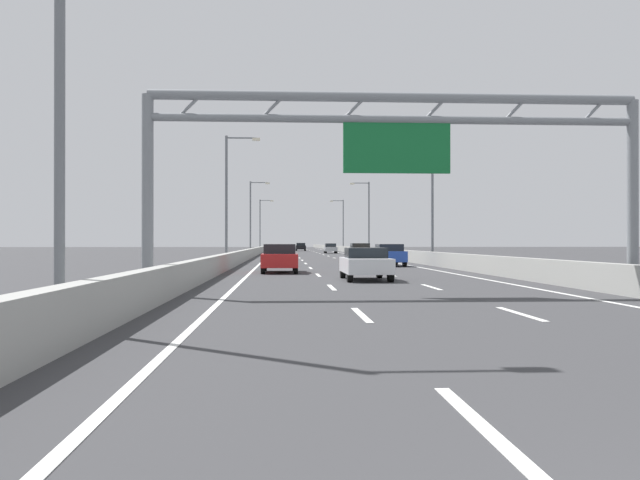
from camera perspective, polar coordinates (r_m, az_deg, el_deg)
name	(u,v)px	position (r m, az deg, el deg)	size (l,w,h in m)	color
ground_plane	(306,253)	(102.35, -1.22, -1.10)	(260.00, 260.00, 0.00)	#38383A
lane_dash_left_0	(482,426)	(6.25, 13.66, -15.14)	(0.16, 3.00, 0.01)	white
lane_dash_left_1	(361,315)	(14.97, 3.55, -6.38)	(0.16, 3.00, 0.01)	white
lane_dash_left_2	(332,287)	(23.90, 1.00, -4.06)	(0.16, 3.00, 0.01)	white
lane_dash_left_3	(318,275)	(32.86, -0.15, -3.01)	(0.16, 3.00, 0.01)	white
lane_dash_left_4	(311,268)	(41.85, -0.81, -2.40)	(0.16, 3.00, 0.01)	white
lane_dash_left_5	(306,263)	(50.83, -1.24, -2.01)	(0.16, 3.00, 0.01)	white
lane_dash_left_6	(302,260)	(59.83, -1.53, -1.74)	(0.16, 3.00, 0.01)	white
lane_dash_left_7	(300,258)	(68.82, -1.75, -1.54)	(0.16, 3.00, 0.01)	white
lane_dash_left_8	(298,256)	(77.81, -1.92, -1.38)	(0.16, 3.00, 0.01)	white
lane_dash_left_9	(296,255)	(86.81, -2.06, -1.26)	(0.16, 3.00, 0.01)	white
lane_dash_left_10	(295,254)	(95.81, -2.16, -1.16)	(0.16, 3.00, 0.01)	white
lane_dash_left_11	(294,253)	(104.81, -2.25, -1.08)	(0.16, 3.00, 0.01)	white
lane_dash_left_12	(293,252)	(113.80, -2.33, -1.01)	(0.16, 3.00, 0.01)	white
lane_dash_left_13	(292,251)	(122.80, -2.39, -0.95)	(0.16, 3.00, 0.01)	white
lane_dash_left_14	(291,250)	(131.80, -2.45, -0.90)	(0.16, 3.00, 0.01)	white
lane_dash_left_15	(291,250)	(140.80, -2.50, -0.85)	(0.16, 3.00, 0.01)	white
lane_dash_left_16	(290,249)	(149.80, -2.54, -0.81)	(0.16, 3.00, 0.01)	white
lane_dash_left_17	(290,249)	(158.80, -2.58, -0.78)	(0.16, 3.00, 0.01)	white
lane_dash_right_1	(520,314)	(15.80, 16.70, -6.04)	(0.16, 3.00, 0.01)	white
lane_dash_right_2	(431,287)	(24.43, 9.47, -3.98)	(0.16, 3.00, 0.01)	white
lane_dash_right_3	(391,275)	(33.25, 6.06, -2.97)	(0.16, 3.00, 0.01)	white
lane_dash_right_4	(368,268)	(42.15, 4.09, -2.39)	(0.16, 3.00, 0.01)	white
lane_dash_right_5	(353,263)	(51.09, 2.80, -2.00)	(0.16, 3.00, 0.01)	white
lane_dash_right_6	(342,260)	(60.04, 1.90, -1.73)	(0.16, 3.00, 0.01)	white
lane_dash_right_7	(334,258)	(69.01, 1.24, -1.53)	(0.16, 3.00, 0.01)	white
lane_dash_right_8	(328,256)	(77.98, 0.72, -1.38)	(0.16, 3.00, 0.01)	white
lane_dash_right_9	(324,255)	(86.96, 0.32, -1.26)	(0.16, 3.00, 0.01)	white
lane_dash_right_10	(320,254)	(95.94, -0.01, -1.16)	(0.16, 3.00, 0.01)	white
lane_dash_right_11	(317,253)	(104.93, -0.29, -1.08)	(0.16, 3.00, 0.01)	white
lane_dash_right_12	(314,252)	(113.92, -0.52, -1.01)	(0.16, 3.00, 0.01)	white
lane_dash_right_13	(312,251)	(122.91, -0.72, -0.95)	(0.16, 3.00, 0.01)	white
lane_dash_right_14	(310,250)	(131.90, -0.89, -0.90)	(0.16, 3.00, 0.01)	white
lane_dash_right_15	(308,250)	(140.89, -1.03, -0.85)	(0.16, 3.00, 0.01)	white
lane_dash_right_16	(306,249)	(149.88, -1.17, -0.81)	(0.16, 3.00, 0.01)	white
lane_dash_right_17	(305,249)	(158.88, -1.28, -0.78)	(0.16, 3.00, 0.01)	white
edge_line_left	(270,254)	(90.31, -4.29, -1.22)	(0.16, 176.00, 0.01)	white
edge_line_right	(347,254)	(90.72, 2.36, -1.21)	(0.16, 176.00, 0.01)	white
barrier_left	(263,249)	(112.33, -4.92, -0.78)	(0.45, 220.00, 0.95)	#9E9E99
barrier_right	(345,249)	(112.77, 2.11, -0.78)	(0.45, 220.00, 0.95)	#9E9E99
sign_gantry	(395,141)	(21.46, 6.44, 8.40)	(15.80, 0.36, 6.36)	gray
streetlamp_left_near	(73,40)	(13.81, -20.34, 15.70)	(2.58, 0.28, 9.50)	slate
streetlamp_left_mid	(230,191)	(49.95, -7.72, 4.14)	(2.58, 0.28, 9.50)	slate
streetlamp_right_mid	(429,192)	(51.00, 9.30, 4.06)	(2.58, 0.28, 9.50)	slate
streetlamp_left_far	(252,213)	(86.79, -5.80, 2.30)	(2.58, 0.28, 9.50)	slate
streetlamp_right_far	(367,213)	(87.39, 4.04, 2.28)	(2.58, 0.28, 9.50)	slate
streetlamp_left_distant	(261,222)	(123.70, -5.03, 1.56)	(2.58, 0.28, 9.50)	slate
streetlamp_right_distant	(342,222)	(124.13, 1.88, 1.55)	(2.58, 0.28, 9.50)	slate
red_car	(280,258)	(35.82, -3.47, -1.55)	(1.89, 4.53, 1.52)	red
white_car	(365,263)	(28.66, 3.90, -1.98)	(1.88, 4.26, 1.38)	silver
orange_car	(359,251)	(64.06, 3.39, -0.94)	(1.89, 4.56, 1.53)	orange
black_car	(301,247)	(125.31, -1.66, -0.58)	(1.84, 4.51, 1.50)	black
blue_car	(388,255)	(45.76, 5.85, -1.25)	(1.85, 4.54, 1.50)	#2347AD
silver_car	(331,248)	(98.46, 0.90, -0.71)	(1.75, 4.25, 1.45)	#A8ADB2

